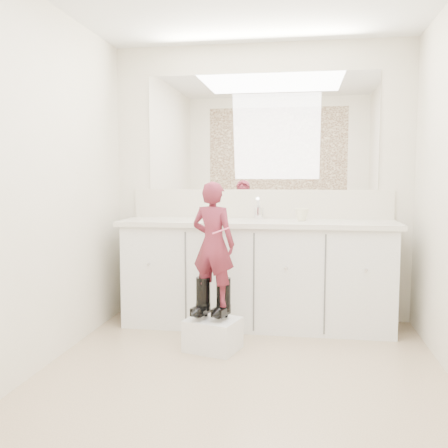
# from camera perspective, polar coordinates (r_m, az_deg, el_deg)

# --- Properties ---
(floor) EXTENTS (3.00, 3.00, 0.00)m
(floor) POSITION_cam_1_polar(r_m,az_deg,el_deg) (3.18, 1.65, -17.78)
(floor) COLOR #8A735A
(floor) RESTS_ON ground
(wall_back) EXTENTS (2.60, 0.00, 2.60)m
(wall_back) POSITION_cam_1_polar(r_m,az_deg,el_deg) (4.42, 4.17, 4.72)
(wall_back) COLOR beige
(wall_back) RESTS_ON floor
(wall_front) EXTENTS (2.60, 0.00, 2.60)m
(wall_front) POSITION_cam_1_polar(r_m,az_deg,el_deg) (1.45, -5.80, 3.29)
(wall_front) COLOR beige
(wall_front) RESTS_ON floor
(wall_left) EXTENTS (0.00, 3.00, 3.00)m
(wall_left) POSITION_cam_1_polar(r_m,az_deg,el_deg) (3.35, -21.02, 4.16)
(wall_left) COLOR beige
(wall_left) RESTS_ON floor
(vanity_cabinet) EXTENTS (2.20, 0.55, 0.85)m
(vanity_cabinet) POSITION_cam_1_polar(r_m,az_deg,el_deg) (4.22, 3.78, -5.89)
(vanity_cabinet) COLOR silver
(vanity_cabinet) RESTS_ON floor
(countertop) EXTENTS (2.28, 0.58, 0.04)m
(countertop) POSITION_cam_1_polar(r_m,az_deg,el_deg) (4.14, 3.80, 0.11)
(countertop) COLOR beige
(countertop) RESTS_ON vanity_cabinet
(backsplash) EXTENTS (2.28, 0.03, 0.25)m
(backsplash) POSITION_cam_1_polar(r_m,az_deg,el_deg) (4.41, 4.14, 2.32)
(backsplash) COLOR beige
(backsplash) RESTS_ON countertop
(mirror) EXTENTS (2.00, 0.02, 1.00)m
(mirror) POSITION_cam_1_polar(r_m,az_deg,el_deg) (4.42, 4.20, 10.43)
(mirror) COLOR white
(mirror) RESTS_ON wall_back
(dot_panel) EXTENTS (2.00, 0.01, 1.20)m
(dot_panel) POSITION_cam_1_polar(r_m,az_deg,el_deg) (1.51, -5.87, 20.62)
(dot_panel) COLOR #472819
(dot_panel) RESTS_ON wall_front
(faucet) EXTENTS (0.08, 0.08, 0.10)m
(faucet) POSITION_cam_1_polar(r_m,az_deg,el_deg) (4.30, 4.01, 1.24)
(faucet) COLOR silver
(faucet) RESTS_ON countertop
(cup) EXTENTS (0.11, 0.11, 0.10)m
(cup) POSITION_cam_1_polar(r_m,az_deg,el_deg) (4.17, 8.87, 1.08)
(cup) COLOR beige
(cup) RESTS_ON countertop
(soap_bottle) EXTENTS (0.09, 0.10, 0.21)m
(soap_bottle) POSITION_cam_1_polar(r_m,az_deg,el_deg) (4.16, -1.67, 1.84)
(soap_bottle) COLOR silver
(soap_bottle) RESTS_ON countertop
(step_stool) EXTENTS (0.43, 0.39, 0.23)m
(step_stool) POSITION_cam_1_polar(r_m,az_deg,el_deg) (3.70, -1.28, -12.50)
(step_stool) COLOR silver
(step_stool) RESTS_ON floor
(boot_left) EXTENTS (0.16, 0.22, 0.30)m
(boot_left) POSITION_cam_1_polar(r_m,az_deg,el_deg) (3.66, -2.40, -8.41)
(boot_left) COLOR black
(boot_left) RESTS_ON step_stool
(boot_right) EXTENTS (0.16, 0.22, 0.30)m
(boot_right) POSITION_cam_1_polar(r_m,az_deg,el_deg) (3.63, -0.05, -8.50)
(boot_right) COLOR black
(boot_right) RESTS_ON step_stool
(toddler) EXTENTS (0.37, 0.30, 0.89)m
(toddler) POSITION_cam_1_polar(r_m,az_deg,el_deg) (3.57, -1.24, -2.27)
(toddler) COLOR #A43248
(toddler) RESTS_ON step_stool
(toothbrush) EXTENTS (0.13, 0.05, 0.06)m
(toothbrush) POSITION_cam_1_polar(r_m,az_deg,el_deg) (3.47, -0.34, -0.77)
(toothbrush) COLOR #F35E8A
(toothbrush) RESTS_ON toddler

